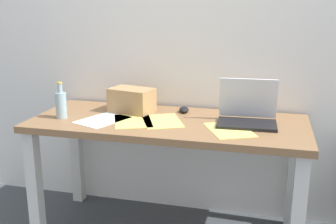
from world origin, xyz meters
TOP-DOWN VIEW (x-y plane):
  - back_wall at (0.00, 0.39)m, footprint 5.20×0.08m
  - desk at (0.00, 0.00)m, footprint 1.61×0.67m
  - laptop_right at (0.45, 0.04)m, footprint 0.34×0.25m
  - beer_bottle at (-0.63, -0.11)m, footprint 0.07×0.07m
  - computer_mouse at (0.05, 0.20)m, footprint 0.08×0.11m
  - cardboard_box at (-0.27, 0.13)m, footprint 0.30×0.23m
  - paper_sheet_center at (-0.03, -0.03)m, footprint 0.31×0.36m
  - paper_sheet_front_left at (-0.37, -0.09)m, footprint 0.31×0.35m
  - paper_yellow_folder at (-0.19, -0.07)m, footprint 0.31×0.35m
  - paper_sheet_front_right at (0.37, -0.10)m, footprint 0.32×0.36m

SIDE VIEW (x-z plane):
  - desk at x=0.00m, z-range 0.26..1.00m
  - paper_sheet_center at x=-0.03m, z-range 0.74..0.74m
  - paper_sheet_front_left at x=-0.37m, z-range 0.74..0.74m
  - paper_yellow_folder at x=-0.19m, z-range 0.74..0.74m
  - paper_sheet_front_right at x=0.37m, z-range 0.74..0.74m
  - computer_mouse at x=0.05m, z-range 0.74..0.78m
  - laptop_right at x=0.45m, z-range 0.67..0.93m
  - cardboard_box at x=-0.27m, z-range 0.74..0.89m
  - beer_bottle at x=-0.63m, z-range 0.72..0.94m
  - back_wall at x=0.00m, z-range 0.00..2.60m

